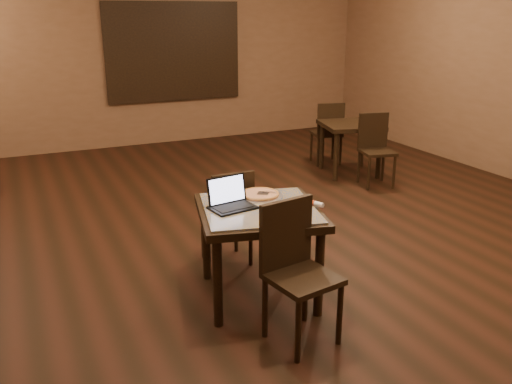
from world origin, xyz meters
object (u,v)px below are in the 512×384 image
tiled_table (259,220)px  laptop (230,199)px  pizza_pan (260,195)px  other_table_a_chair_near (375,145)px  chair_main_near (295,263)px  other_table_a (351,132)px  chair_main_far (229,213)px  other_table_a_chair_far (328,130)px

tiled_table → laptop: size_ratio=3.03×
pizza_pan → other_table_a_chair_near: size_ratio=0.41×
other_table_a_chair_near → tiled_table: bearing=-128.4°
chair_main_near → other_table_a: chair_main_near is taller
tiled_table → chair_main_near: 0.62m
chair_main_far → other_table_a_chair_far: size_ratio=0.95×
chair_main_near → other_table_a_chair_near: chair_main_near is taller
tiled_table → pizza_pan: bearing=77.1°
tiled_table → chair_main_near: size_ratio=1.12×
tiled_table → other_table_a_chair_near: bearing=51.8°
chair_main_near → chair_main_far: (0.02, 1.24, -0.05)m
chair_main_far → pizza_pan: chair_main_far is taller
tiled_table → other_table_a_chair_far: size_ratio=1.18×
chair_main_far → pizza_pan: (0.12, -0.38, 0.26)m
chair_main_near → other_table_a_chair_far: 4.65m
laptop → pizza_pan: (0.32, 0.14, -0.06)m
tiled_table → laptop: bearing=166.4°
pizza_pan → tiled_table: bearing=-116.6°
chair_main_far → other_table_a_chair_near: (2.68, 1.48, 0.02)m
chair_main_far → tiled_table: bearing=89.4°
chair_main_far → other_table_a_chair_near: size_ratio=0.95×
other_table_a_chair_far → chair_main_far: bearing=57.8°
chair_main_near → laptop: bearing=94.3°
laptop → chair_main_far: bearing=59.5°
tiled_table → chair_main_far: chair_main_far is taller
chair_main_far → other_table_a_chair_far: other_table_a_chair_far is taller
chair_main_near → laptop: size_ratio=2.69×
chair_main_far → laptop: size_ratio=2.44×
other_table_a → other_table_a_chair_far: bearing=105.5°
chair_main_far → laptop: laptop is taller
chair_main_near → other_table_a_chair_near: bearing=35.1°
pizza_pan → other_table_a_chair_far: bearing=49.6°
other_table_a_chair_near → chair_main_near: bearing=-121.3°
chair_main_near → other_table_a_chair_near: (2.69, 2.72, -0.03)m
chair_main_far → other_table_a_chair_near: bearing=-151.6°
tiled_table → chair_main_far: bearing=103.6°
tiled_table → other_table_a_chair_far: bearing=64.2°
laptop → pizza_pan: laptop is taller
tiled_table → pizza_pan: 0.29m
tiled_table → laptop: (-0.20, 0.10, 0.16)m
chair_main_far → other_table_a_chair_far: (2.64, 2.58, 0.02)m
other_table_a_chair_near → other_table_a_chair_far: bearing=105.5°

